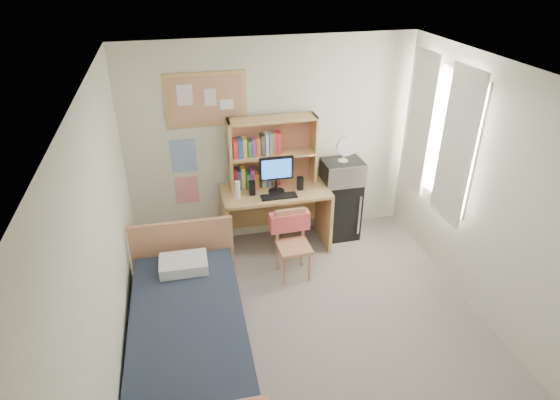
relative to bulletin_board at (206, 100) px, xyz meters
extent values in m
cube|color=gray|center=(0.78, -2.08, -1.93)|extent=(3.60, 4.20, 0.02)
cube|color=white|center=(0.78, -2.08, 0.68)|extent=(3.60, 4.20, 0.02)
cube|color=#ECEACF|center=(0.78, 0.02, -0.62)|extent=(3.60, 0.04, 2.60)
cube|color=#ECEACF|center=(-1.02, -2.08, -0.62)|extent=(0.04, 4.20, 2.60)
cube|color=#ECEACF|center=(2.58, -2.08, -0.62)|extent=(0.04, 4.20, 2.60)
cube|color=white|center=(2.53, -0.88, -0.32)|extent=(0.10, 1.40, 1.70)
cube|color=white|center=(2.50, -1.28, -0.32)|extent=(0.04, 0.55, 1.70)
cube|color=white|center=(2.50, -0.48, -0.32)|extent=(0.04, 0.55, 1.70)
cube|color=tan|center=(0.00, 0.00, 0.00)|extent=(0.94, 0.03, 0.64)
cube|color=#2A5EA9|center=(-0.32, 0.01, -0.67)|extent=(0.30, 0.01, 0.42)
cube|color=red|center=(-0.32, 0.01, -1.14)|extent=(0.28, 0.01, 0.36)
cube|color=tan|center=(0.74, -0.34, -1.51)|extent=(1.33, 0.68, 0.83)
cube|color=tan|center=(0.81, -0.99, -1.51)|extent=(0.42, 0.42, 0.82)
cube|color=black|center=(1.64, -0.24, -1.52)|extent=(0.47, 0.47, 0.80)
cube|color=#1A2230|center=(-0.47, -2.11, -1.63)|extent=(1.10, 2.13, 0.58)
cube|color=tan|center=(0.74, -0.19, -0.65)|extent=(1.07, 0.28, 0.88)
cube|color=black|center=(0.74, -0.40, -0.87)|extent=(0.42, 0.04, 0.44)
cube|color=black|center=(0.74, -0.54, -1.08)|extent=(0.44, 0.14, 0.02)
cube|color=black|center=(0.44, -0.39, -1.00)|extent=(0.07, 0.07, 0.17)
cube|color=black|center=(1.04, -0.40, -1.01)|extent=(0.07, 0.07, 0.17)
cylinder|color=white|center=(0.26, -0.43, -0.98)|extent=(0.06, 0.06, 0.22)
cube|color=#F7615E|center=(0.80, -0.79, -1.29)|extent=(0.48, 0.16, 0.23)
cube|color=#B8B8BD|center=(1.64, -0.26, -0.98)|extent=(0.50, 0.38, 0.29)
cylinder|color=white|center=(1.64, -0.26, -0.67)|extent=(0.25, 0.25, 0.31)
cube|color=white|center=(-0.46, -1.36, -1.28)|extent=(0.49, 0.35, 0.12)
camera|label=1|loc=(-0.40, -5.34, 1.58)|focal=30.00mm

